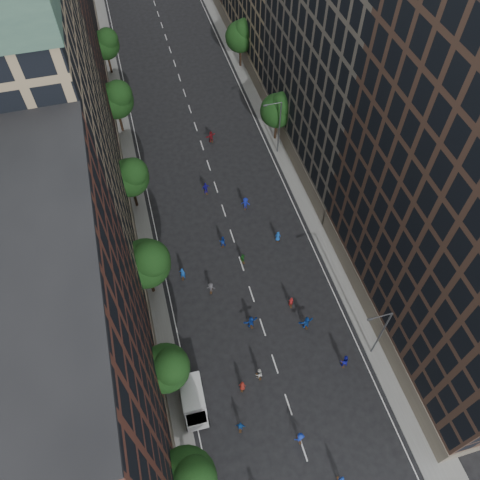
{
  "coord_description": "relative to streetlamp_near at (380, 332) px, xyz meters",
  "views": [
    {
      "loc": [
        -8.79,
        -4.17,
        48.52
      ],
      "look_at": [
        0.41,
        29.17,
        2.0
      ],
      "focal_mm": 35.0,
      "sensor_mm": 36.0,
      "label": 1
    }
  ],
  "objects": [
    {
      "name": "skater_15",
      "position": [
        -7.4,
        23.68,
        -4.24
      ],
      "size": [
        1.38,
        1.11,
        1.86
      ],
      "primitive_type": "imported",
      "rotation": [
        0.0,
        0.0,
        2.73
      ],
      "color": "#1422A6",
      "rests_on": "ground"
    },
    {
      "name": "skater_3",
      "position": [
        -10.5,
        -6.55,
        -4.34
      ],
      "size": [
        1.1,
        0.67,
        1.66
      ],
      "primitive_type": "imported",
      "rotation": [
        0.0,
        0.0,
        3.19
      ],
      "color": "#142EA9",
      "rests_on": "ground"
    },
    {
      "name": "skater_8",
      "position": [
        -12.49,
        0.61,
        -4.3
      ],
      "size": [
        1.0,
        0.87,
        1.74
      ],
      "primitive_type": "imported",
      "rotation": [
        0.0,
        0.0,
        3.42
      ],
      "color": "silver",
      "rests_on": "ground"
    },
    {
      "name": "sidewalk_right",
      "position": [
        1.63,
        35.5,
        -5.09
      ],
      "size": [
        4.0,
        105.0,
        0.15
      ],
      "primitive_type": "cube",
      "color": "slate",
      "rests_on": "ground"
    },
    {
      "name": "skater_9",
      "position": [
        -14.92,
        12.16,
        -4.39
      ],
      "size": [
        1.14,
        0.87,
        1.56
      ],
      "primitive_type": "imported",
      "rotation": [
        0.0,
        0.0,
        2.81
      ],
      "color": "#4A484E",
      "rests_on": "ground"
    },
    {
      "name": "tree_left_5",
      "position": [
        -21.39,
        59.86,
        0.51
      ],
      "size": [
        4.8,
        4.8,
        8.33
      ],
      "color": "black",
      "rests_on": "ground"
    },
    {
      "name": "tree_left_4",
      "position": [
        -21.37,
        43.84,
        0.93
      ],
      "size": [
        5.4,
        5.4,
        9.08
      ],
      "color": "black",
      "rests_on": "ground"
    },
    {
      "name": "skater_13",
      "position": [
        -17.76,
        14.91,
        -4.2
      ],
      "size": [
        0.83,
        0.71,
        1.93
      ],
      "primitive_type": "imported",
      "rotation": [
        0.0,
        0.0,
        2.73
      ],
      "color": "#1549AC",
      "rests_on": "ground"
    },
    {
      "name": "skater_4",
      "position": [
        -15.74,
        -3.99,
        -4.33
      ],
      "size": [
        1.06,
        0.74,
        1.68
      ],
      "primitive_type": "imported",
      "rotation": [
        0.0,
        0.0,
        2.77
      ],
      "color": "#124599",
      "rests_on": "ground"
    },
    {
      "name": "skater_14",
      "position": [
        -11.93,
        18.38,
        -4.34
      ],
      "size": [
        0.95,
        0.82,
        1.65
      ],
      "primitive_type": "imported",
      "rotation": [
        0.0,
        0.0,
        2.86
      ],
      "color": "#1434A2",
      "rests_on": "ground"
    },
    {
      "name": "bldg_left_c",
      "position": [
        -29.37,
        46.0,
        8.83
      ],
      "size": [
        14.0,
        20.0,
        28.0
      ],
      "primitive_type": "cube",
      "color": "#582C21",
      "rests_on": "ground"
    },
    {
      "name": "skater_16",
      "position": [
        -11.94,
        27.77,
        -4.22
      ],
      "size": [
        1.18,
        0.65,
        1.91
      ],
      "primitive_type": "imported",
      "rotation": [
        0.0,
        0.0,
        3.32
      ],
      "color": "#1A139D",
      "rests_on": "ground"
    },
    {
      "name": "skater_7",
      "position": [
        -6.41,
        7.84,
        -4.35
      ],
      "size": [
        0.63,
        0.45,
        1.64
      ],
      "primitive_type": "imported",
      "rotation": [
        0.0,
        0.0,
        3.03
      ],
      "color": "maroon",
      "rests_on": "ground"
    },
    {
      "name": "tree_left_3",
      "position": [
        -21.38,
        27.85,
        0.65
      ],
      "size": [
        5.0,
        5.0,
        8.58
      ],
      "color": "black",
      "rests_on": "ground"
    },
    {
      "name": "skater_1",
      "position": [
        -8.11,
        -11.0,
        -4.29
      ],
      "size": [
        0.65,
        0.44,
        1.75
      ],
      "primitive_type": "imported",
      "rotation": [
        0.0,
        0.0,
        3.18
      ],
      "color": "#13359A",
      "rests_on": "ground"
    },
    {
      "name": "tree_left_2",
      "position": [
        -21.36,
        13.83,
        1.19
      ],
      "size": [
        5.6,
        5.6,
        9.45
      ],
      "color": "black",
      "rests_on": "ground"
    },
    {
      "name": "sidewalk_left",
      "position": [
        -22.37,
        35.5,
        -5.09
      ],
      "size": [
        4.0,
        105.0,
        0.15
      ],
      "primitive_type": "cube",
      "color": "slate",
      "rests_on": "ground"
    },
    {
      "name": "skater_6",
      "position": [
        -14.49,
        -0.14,
        -4.42
      ],
      "size": [
        0.86,
        0.72,
        1.5
      ],
      "primitive_type": "imported",
      "rotation": [
        0.0,
        0.0,
        2.75
      ],
      "color": "maroon",
      "rests_on": "ground"
    },
    {
      "name": "tree_left_0",
      "position": [
        -21.38,
        -8.15,
        0.79
      ],
      "size": [
        5.2,
        5.2,
        8.83
      ],
      "color": "black",
      "rests_on": "ground"
    },
    {
      "name": "skater_5",
      "position": [
        -5.65,
        4.81,
        -4.2
      ],
      "size": [
        1.84,
        0.74,
        1.93
      ],
      "primitive_type": "imported",
      "rotation": [
        0.0,
        0.0,
        3.24
      ],
      "color": "#1446AA",
      "rests_on": "ground"
    },
    {
      "name": "cargo_van",
      "position": [
        -19.66,
        -0.48,
        -3.76
      ],
      "size": [
        2.53,
        5.12,
        2.68
      ],
      "rotation": [
        0.0,
        0.0,
        -0.03
      ],
      "color": "silver",
      "rests_on": "ground"
    },
    {
      "name": "skater_11",
      "position": [
        -11.6,
        6.55,
        -4.24
      ],
      "size": [
        1.78,
        0.82,
        1.85
      ],
      "primitive_type": "imported",
      "rotation": [
        0.0,
        0.0,
        3.31
      ],
      "color": "#123698",
      "rests_on": "ground"
    },
    {
      "name": "skater_2",
      "position": [
        -3.34,
        -0.51,
        -4.19
      ],
      "size": [
        1.06,
        0.89,
        1.95
      ],
      "primitive_type": "imported",
      "rotation": [
        0.0,
        0.0,
        2.97
      ],
      "color": "#13159F",
      "rests_on": "ground"
    },
    {
      "name": "bldg_left_b",
      "position": [
        -29.37,
        23.0,
        11.83
      ],
      "size": [
        14.0,
        26.0,
        34.0
      ],
      "primitive_type": "cube",
      "color": "#948061",
      "rests_on": "ground"
    },
    {
      "name": "streetlamp_far",
      "position": [
        0.0,
        33.0,
        0.0
      ],
      "size": [
        2.64,
        0.22,
        9.06
      ],
      "color": "#595B60",
      "rests_on": "ground"
    },
    {
      "name": "skater_10",
      "position": [
        -10.13,
        15.27,
        -4.42
      ],
      "size": [
        0.94,
        0.6,
        1.49
      ],
      "primitive_type": "imported",
      "rotation": [
        0.0,
        0.0,
        3.43
      ],
      "color": "#1A591C",
      "rests_on": "ground"
    },
    {
      "name": "ground",
      "position": [
        -10.37,
        28.0,
        -5.17
      ],
      "size": [
        240.0,
        240.0,
        0.0
      ],
      "primitive_type": "plane",
      "color": "black",
      "rests_on": "ground"
    },
    {
      "name": "bldg_left_a",
      "position": [
        -29.37,
        -1.0,
        9.83
      ],
      "size": [
        14.0,
        22.0,
        30.0
      ],
      "primitive_type": "cube",
      "color": "#582C21",
      "rests_on": "ground"
    },
    {
      "name": "tree_right_a",
      "position": [
        1.02,
        35.85,
        0.46
      ],
      "size": [
        5.0,
        5.0,
        8.39
      ],
      "color": "black",
      "rests_on": "ground"
    },
    {
      "name": "skater_12",
      "position": [
        -4.89,
        17.31,
        -4.4
      ],
      "size": [
        0.86,
        0.69,
        1.53
      ],
      "primitive_type": "imported",
      "rotation": [
        0.0,
        0.0,
        2.84
      ],
      "color": "blue",
      "rests_on": "ground"
    },
    {
      "name": "skater_17",
      "position": [
        -8.79,
        37.99,
        -4.26
      ],
      "size": [
        1.76,
        1.05,
        1.81
      ],
      "primitive_type": "imported",
      "rotation": [
        0.0,
        0.0,
        3.47
      ],
      "color": "maroon",
      "rests_on": "ground"
    },
    {
      "name": "tree_left_1",
      "position": [
        -21.39,
        1.86,
        0.38
      ],
      "size": [
        4.8,
        4.8,
        8.21
      ],
      "color": "black",
      "rests_on": "ground"
    },
    {
      "name": "bldg_right_b",
      "position": [
        8.63,
        32.0,
        11.33
      ],
      "size": [
        14.0,
        28.0,
        33.0
      ],
      "primitive_type": "cube",
      "color": "#5F574E",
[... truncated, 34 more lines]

